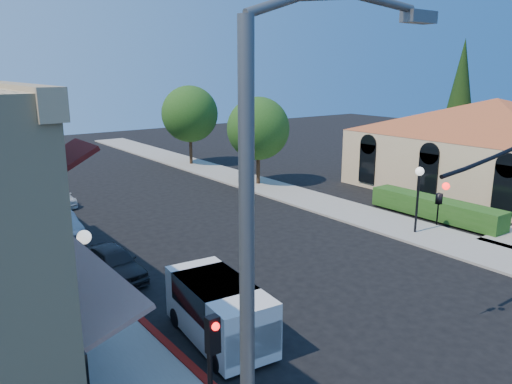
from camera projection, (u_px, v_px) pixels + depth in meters
ground at (466, 358)px, 14.89m from camera, size 120.00×120.00×0.00m
sidewalk_right at (221, 173)px, 40.95m from camera, size 3.50×50.00×0.12m
curb_red_strip at (139, 321)px, 17.10m from camera, size 0.25×10.00×0.06m
mission_building at (493, 136)px, 35.72m from camera, size 30.12×30.12×6.40m
hedge at (434, 219)px, 28.69m from camera, size 1.40×8.00×1.10m
conifer_far at (460, 93)px, 43.64m from camera, size 3.20×3.20×11.00m
street_tree_a at (258, 129)px, 36.10m from camera, size 4.56×4.56×6.48m
street_tree_b at (190, 114)px, 43.79m from camera, size 4.94×4.94×7.02m
secondary_signal at (212, 358)px, 10.78m from camera, size 0.28×0.42×3.32m
cobra_streetlight at (268, 306)px, 6.75m from camera, size 3.60×0.25×9.31m
lamppost_left_near at (86, 256)px, 15.51m from camera, size 0.44×0.44×3.57m
lamppost_right_near at (419, 183)px, 25.40m from camera, size 0.44×0.44×3.57m
lamppost_right_far at (239, 146)px, 37.83m from camera, size 0.44×0.44×3.57m
white_van at (220, 308)px, 15.62m from camera, size 2.30×4.50×1.92m
parked_car_a at (113, 263)px, 20.45m from camera, size 1.77×4.00×1.34m
parked_car_b at (63, 224)px, 25.92m from camera, size 1.26×3.45×1.13m
parked_car_c at (57, 197)px, 31.40m from camera, size 1.61×3.79×1.09m
parked_car_d at (37, 194)px, 31.98m from camera, size 2.11×4.25×1.16m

